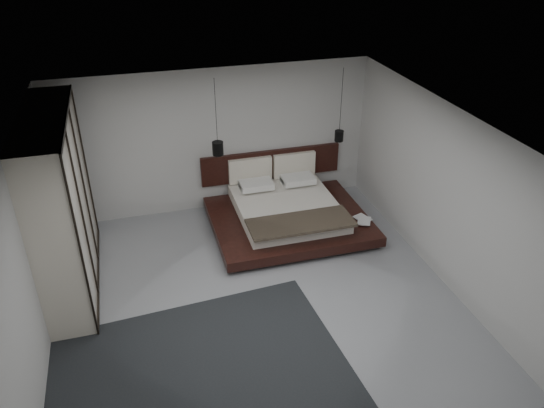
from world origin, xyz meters
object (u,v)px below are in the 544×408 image
object	(u,v)px
pendant_left	(218,148)
pendant_right	(339,136)
bed	(287,211)
wardrobe	(60,205)
lattice_screen	(50,177)
rug	(193,378)

from	to	relation	value
pendant_left	pendant_right	xyz separation A→B (m)	(2.33, 0.00, -0.02)
pendant_right	pendant_left	bearing A→B (deg)	180.00
pendant_left	bed	bearing A→B (deg)	-21.23
wardrobe	pendant_left	bearing A→B (deg)	23.99
pendant_right	lattice_screen	bearing A→B (deg)	178.98
pendant_left	pendant_right	size ratio (longest dim) A/B	1.00
rug	wardrobe	bearing A→B (deg)	120.21
lattice_screen	bed	xyz separation A→B (m)	(4.04, -0.54, -1.01)
bed	pendant_left	size ratio (longest dim) A/B	2.03
lattice_screen	wardrobe	world-z (taller)	wardrobe
lattice_screen	bed	bearing A→B (deg)	-7.69
wardrobe	rug	world-z (taller)	wardrobe
pendant_right	wardrobe	world-z (taller)	same
bed	pendant_left	xyz separation A→B (m)	(-1.17, 0.45, 1.23)
pendant_left	wardrobe	world-z (taller)	same
pendant_right	rug	world-z (taller)	pendant_right
lattice_screen	wardrobe	distance (m)	1.29
lattice_screen	rug	world-z (taller)	lattice_screen
lattice_screen	rug	distance (m)	4.41
bed	wardrobe	bearing A→B (deg)	-169.33
lattice_screen	rug	bearing A→B (deg)	-65.45
pendant_right	rug	xyz separation A→B (m)	(-3.45, -3.74, -1.50)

